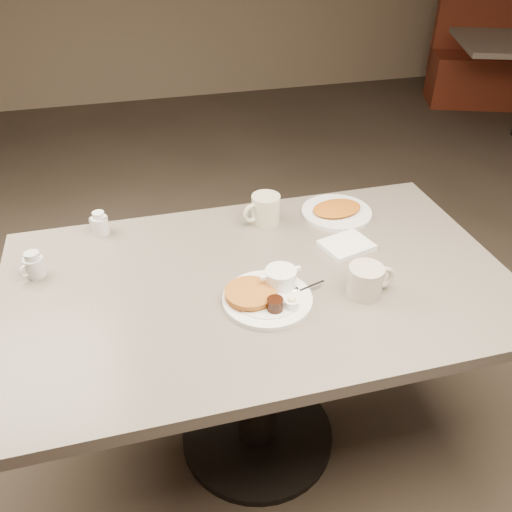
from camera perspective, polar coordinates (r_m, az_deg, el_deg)
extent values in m
cube|color=#4C3F33|center=(2.12, 0.15, -19.01)|extent=(7.00, 8.00, 0.02)
cube|color=slate|center=(1.58, 0.18, -3.07)|extent=(1.50, 0.90, 0.04)
cylinder|color=black|center=(1.82, 0.16, -11.89)|extent=(0.14, 0.14, 0.69)
cylinder|color=black|center=(2.10, 0.15, -18.61)|extent=(0.56, 0.56, 0.03)
cylinder|color=white|center=(1.49, 1.23, -4.67)|extent=(0.29, 0.29, 0.01)
cylinder|color=white|center=(1.48, 1.23, -4.39)|extent=(0.22, 0.22, 0.00)
cylinder|color=#B16621|center=(1.48, -0.57, -4.17)|extent=(0.17, 0.17, 0.01)
cylinder|color=#B16621|center=(1.47, -0.66, -3.95)|extent=(0.16, 0.16, 0.01)
cylinder|color=white|center=(1.51, 2.67, -2.38)|extent=(0.10, 0.10, 0.05)
cube|color=white|center=(1.48, 0.86, -2.35)|extent=(0.02, 0.01, 0.01)
cube|color=white|center=(1.52, 4.47, -1.36)|extent=(0.02, 0.01, 0.01)
ellipsoid|color=white|center=(1.50, 2.24, -2.01)|extent=(0.05, 0.05, 0.03)
ellipsoid|color=white|center=(1.50, 3.21, -2.00)|extent=(0.04, 0.04, 0.02)
cylinder|color=black|center=(1.43, 2.08, -5.28)|extent=(0.05, 0.05, 0.04)
cylinder|color=white|center=(1.44, 3.86, -5.16)|extent=(0.05, 0.05, 0.03)
ellipsoid|color=#FFEEBD|center=(1.43, 3.88, -4.73)|extent=(0.03, 0.03, 0.02)
cube|color=white|center=(1.52, 5.87, -3.29)|extent=(0.10, 0.04, 0.00)
ellipsoid|color=white|center=(1.51, 4.08, -3.59)|extent=(0.03, 0.03, 0.01)
cylinder|color=beige|center=(1.52, 11.68, -2.63)|extent=(0.10, 0.10, 0.09)
cylinder|color=black|center=(1.50, 11.86, -1.42)|extent=(0.08, 0.08, 0.01)
torus|color=beige|center=(1.55, 13.52, -2.26)|extent=(0.07, 0.02, 0.07)
cube|color=white|center=(1.72, 9.72, 1.13)|extent=(0.18, 0.16, 0.02)
cylinder|color=beige|center=(1.82, 1.06, 5.10)|extent=(0.12, 0.12, 0.10)
torus|color=beige|center=(1.79, -0.42, 4.65)|extent=(0.07, 0.04, 0.07)
cylinder|color=silver|center=(1.70, -22.75, -1.08)|extent=(0.08, 0.08, 0.06)
cylinder|color=silver|center=(1.68, -23.05, 0.02)|extent=(0.05, 0.05, 0.02)
cone|color=silver|center=(1.69, -22.42, 0.29)|extent=(0.03, 0.03, 0.02)
torus|color=silver|center=(1.69, -23.60, -1.47)|extent=(0.04, 0.03, 0.04)
cylinder|color=silver|center=(1.84, -16.42, 3.19)|extent=(0.07, 0.07, 0.06)
cylinder|color=silver|center=(1.82, -16.63, 4.26)|extent=(0.05, 0.05, 0.02)
cone|color=silver|center=(1.81, -16.11, 3.99)|extent=(0.03, 0.03, 0.02)
torus|color=silver|center=(1.85, -17.11, 3.54)|extent=(0.03, 0.03, 0.04)
cylinder|color=white|center=(1.90, 8.66, 4.66)|extent=(0.29, 0.29, 0.01)
ellipsoid|color=#BD6619|center=(1.89, 8.71, 5.11)|extent=(0.20, 0.16, 0.02)
cube|color=maroon|center=(5.68, 24.79, 16.87)|extent=(1.35, 0.89, 0.45)
cube|color=maroon|center=(5.77, 25.38, 21.67)|extent=(1.23, 0.57, 0.90)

